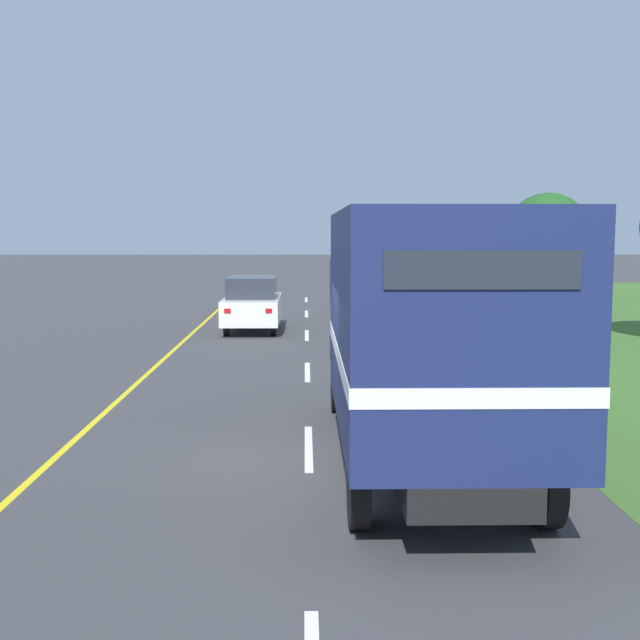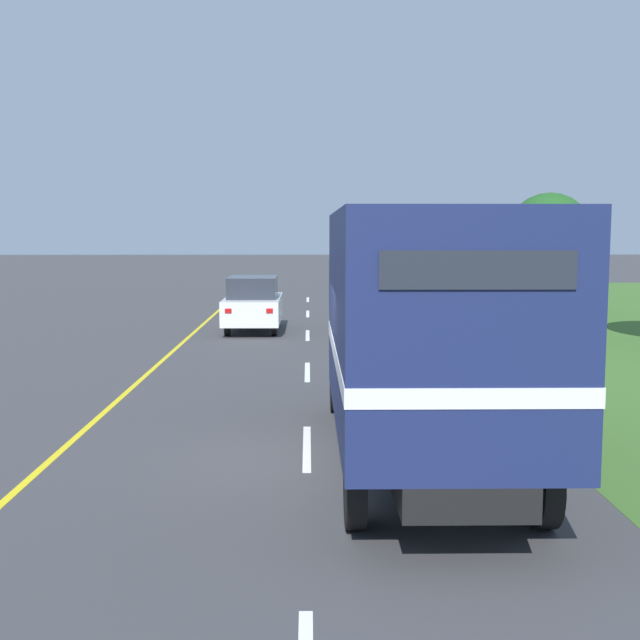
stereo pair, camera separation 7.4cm
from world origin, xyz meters
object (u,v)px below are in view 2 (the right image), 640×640
object	(u,v)px
horse_trailer_truck	(421,327)
highway_sign	(538,301)
delineator_post	(554,396)
roadside_tree_mid	(549,236)
lead_car_white	(253,303)

from	to	relation	value
horse_trailer_truck	highway_sign	size ratio (longest dim) A/B	2.91
horse_trailer_truck	delineator_post	size ratio (longest dim) A/B	8.22
horse_trailer_truck	roadside_tree_mid	bearing A→B (deg)	69.02
lead_car_white	highway_sign	distance (m)	10.27
lead_car_white	roadside_tree_mid	distance (m)	12.79
horse_trailer_truck	highway_sign	xyz separation A→B (m)	(3.97, 8.15, -0.36)
roadside_tree_mid	delineator_post	distance (m)	19.38
horse_trailer_truck	delineator_post	bearing A→B (deg)	41.95
highway_sign	delineator_post	world-z (taller)	highway_sign
delineator_post	highway_sign	bearing A→B (deg)	76.84
delineator_post	roadside_tree_mid	bearing A→B (deg)	73.80
lead_car_white	roadside_tree_mid	bearing A→B (deg)	25.84
lead_car_white	horse_trailer_truck	bearing A→B (deg)	-77.57
lead_car_white	highway_sign	bearing A→B (deg)	-44.25
lead_car_white	highway_sign	world-z (taller)	highway_sign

